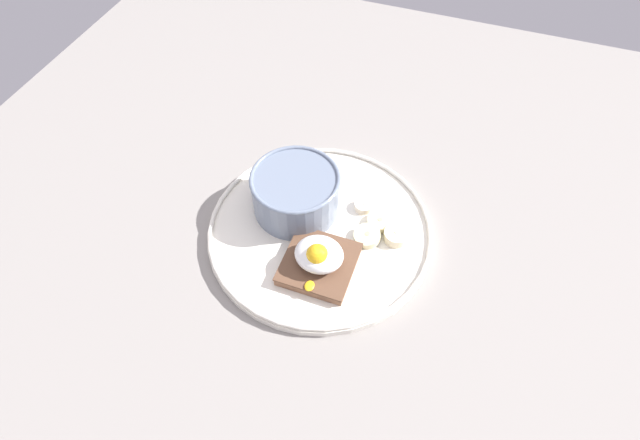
{
  "coord_description": "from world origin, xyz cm",
  "views": [
    {
      "loc": [
        13.51,
        -37.61,
        57.35
      ],
      "look_at": [
        0.0,
        0.0,
        5.0
      ],
      "focal_mm": 28.0,
      "sensor_mm": 36.0,
      "label": 1
    }
  ],
  "objects_px": {
    "poached_egg": "(319,255)",
    "banana_slice_left": "(396,236)",
    "banana_slice_front": "(367,236)",
    "banana_slice_back": "(364,206)",
    "banana_slice_right": "(380,222)",
    "toast_slice": "(319,264)",
    "oatmeal_bowl": "(296,193)"
  },
  "relations": [
    {
      "from": "oatmeal_bowl",
      "to": "banana_slice_left",
      "type": "relative_size",
      "value": 2.98
    },
    {
      "from": "poached_egg",
      "to": "banana_slice_back",
      "type": "relative_size",
      "value": 2.43
    },
    {
      "from": "banana_slice_back",
      "to": "banana_slice_right",
      "type": "bearing_deg",
      "value": -34.88
    },
    {
      "from": "banana_slice_left",
      "to": "banana_slice_right",
      "type": "bearing_deg",
      "value": 149.29
    },
    {
      "from": "oatmeal_bowl",
      "to": "banana_slice_front",
      "type": "distance_m",
      "value": 0.11
    },
    {
      "from": "toast_slice",
      "to": "poached_egg",
      "type": "xyz_separation_m",
      "value": [
        0.0,
        -0.0,
        0.02
      ]
    },
    {
      "from": "toast_slice",
      "to": "banana_slice_front",
      "type": "xyz_separation_m",
      "value": [
        0.04,
        0.06,
        -0.0
      ]
    },
    {
      "from": "poached_egg",
      "to": "banana_slice_left",
      "type": "xyz_separation_m",
      "value": [
        0.08,
        0.08,
        -0.02
      ]
    },
    {
      "from": "banana_slice_front",
      "to": "banana_slice_back",
      "type": "xyz_separation_m",
      "value": [
        -0.02,
        0.05,
        -0.0
      ]
    },
    {
      "from": "oatmeal_bowl",
      "to": "banana_slice_left",
      "type": "xyz_separation_m",
      "value": [
        0.14,
        -0.01,
        -0.02
      ]
    },
    {
      "from": "oatmeal_bowl",
      "to": "banana_slice_back",
      "type": "distance_m",
      "value": 0.1
    },
    {
      "from": "oatmeal_bowl",
      "to": "toast_slice",
      "type": "relative_size",
      "value": 1.35
    },
    {
      "from": "poached_egg",
      "to": "banana_slice_right",
      "type": "relative_size",
      "value": 1.7
    },
    {
      "from": "toast_slice",
      "to": "banana_slice_right",
      "type": "height_order",
      "value": "toast_slice"
    },
    {
      "from": "poached_egg",
      "to": "banana_slice_front",
      "type": "distance_m",
      "value": 0.08
    },
    {
      "from": "banana_slice_left",
      "to": "poached_egg",
      "type": "bearing_deg",
      "value": -136.08
    },
    {
      "from": "banana_slice_front",
      "to": "banana_slice_left",
      "type": "relative_size",
      "value": 1.27
    },
    {
      "from": "banana_slice_front",
      "to": "banana_slice_left",
      "type": "height_order",
      "value": "same"
    },
    {
      "from": "poached_egg",
      "to": "banana_slice_front",
      "type": "bearing_deg",
      "value": 55.17
    },
    {
      "from": "oatmeal_bowl",
      "to": "poached_egg",
      "type": "xyz_separation_m",
      "value": [
        0.06,
        -0.08,
        0.0
      ]
    },
    {
      "from": "banana_slice_back",
      "to": "banana_slice_right",
      "type": "height_order",
      "value": "banana_slice_right"
    },
    {
      "from": "banana_slice_right",
      "to": "banana_slice_back",
      "type": "bearing_deg",
      "value": 145.12
    },
    {
      "from": "banana_slice_left",
      "to": "banana_slice_right",
      "type": "height_order",
      "value": "banana_slice_left"
    },
    {
      "from": "banana_slice_left",
      "to": "banana_slice_back",
      "type": "relative_size",
      "value": 1.34
    },
    {
      "from": "banana_slice_front",
      "to": "banana_slice_back",
      "type": "distance_m",
      "value": 0.05
    },
    {
      "from": "banana_slice_back",
      "to": "banana_slice_right",
      "type": "xyz_separation_m",
      "value": [
        0.03,
        -0.02,
        0.0
      ]
    },
    {
      "from": "toast_slice",
      "to": "poached_egg",
      "type": "relative_size",
      "value": 1.22
    },
    {
      "from": "poached_egg",
      "to": "banana_slice_back",
      "type": "distance_m",
      "value": 0.12
    },
    {
      "from": "toast_slice",
      "to": "banana_slice_left",
      "type": "xyz_separation_m",
      "value": [
        0.08,
        0.08,
        -0.0
      ]
    },
    {
      "from": "banana_slice_front",
      "to": "banana_slice_right",
      "type": "xyz_separation_m",
      "value": [
        0.01,
        0.03,
        -0.0
      ]
    },
    {
      "from": "poached_egg",
      "to": "banana_slice_right",
      "type": "bearing_deg",
      "value": 59.97
    },
    {
      "from": "banana_slice_left",
      "to": "banana_slice_back",
      "type": "xyz_separation_m",
      "value": [
        -0.06,
        0.04,
        -0.0
      ]
    }
  ]
}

